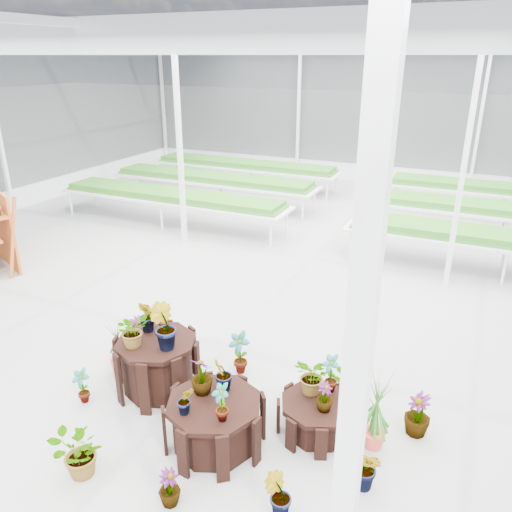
% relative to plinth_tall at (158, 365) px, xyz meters
% --- Properties ---
extents(ground_plane, '(24.00, 24.00, 0.00)m').
position_rel_plinth_tall_xyz_m(ground_plane, '(0.22, 1.06, -0.37)').
color(ground_plane, gray).
rests_on(ground_plane, ground).
extents(greenhouse_shell, '(18.00, 24.00, 4.50)m').
position_rel_plinth_tall_xyz_m(greenhouse_shell, '(0.22, 1.06, 1.88)').
color(greenhouse_shell, white).
rests_on(greenhouse_shell, ground).
extents(steel_frame, '(18.00, 24.00, 4.50)m').
position_rel_plinth_tall_xyz_m(steel_frame, '(0.22, 1.06, 1.88)').
color(steel_frame, silver).
rests_on(steel_frame, ground).
extents(nursery_benches, '(16.00, 7.00, 0.84)m').
position_rel_plinth_tall_xyz_m(nursery_benches, '(0.22, 8.26, 0.05)').
color(nursery_benches, silver).
rests_on(nursery_benches, ground).
extents(plinth_tall, '(1.37, 1.37, 0.75)m').
position_rel_plinth_tall_xyz_m(plinth_tall, '(0.00, 0.00, 0.00)').
color(plinth_tall, black).
rests_on(plinth_tall, ground).
extents(plinth_mid, '(1.27, 1.27, 0.60)m').
position_rel_plinth_tall_xyz_m(plinth_mid, '(1.20, -0.60, -0.07)').
color(plinth_mid, black).
rests_on(plinth_mid, ground).
extents(plinth_low, '(1.22, 1.22, 0.42)m').
position_rel_plinth_tall_xyz_m(plinth_low, '(2.20, 0.10, -0.16)').
color(plinth_low, black).
rests_on(plinth_low, ground).
extents(nursery_plants, '(4.51, 2.82, 1.36)m').
position_rel_plinth_tall_xyz_m(nursery_plants, '(1.02, -0.06, 0.12)').
color(nursery_plants, '#2D681E').
rests_on(nursery_plants, ground).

